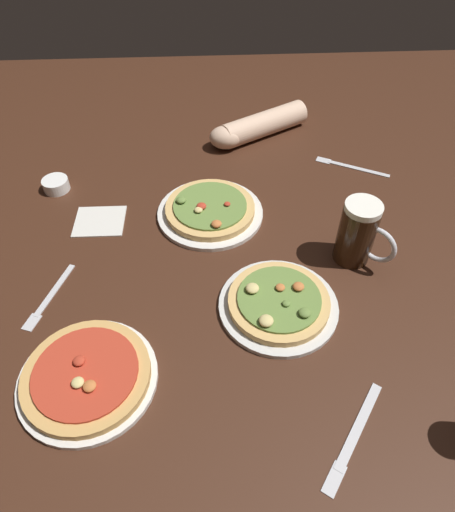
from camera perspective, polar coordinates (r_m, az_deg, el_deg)
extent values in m
cube|color=#3D2114|center=(1.14, 0.00, -1.21)|extent=(2.40, 2.40, 0.03)
cylinder|color=silver|center=(0.97, -16.93, -14.43)|extent=(0.27, 0.27, 0.01)
cylinder|color=tan|center=(0.96, -17.13, -13.99)|extent=(0.25, 0.25, 0.02)
cylinder|color=#B73823|center=(0.95, -17.29, -13.63)|extent=(0.20, 0.20, 0.01)
ellipsoid|color=#B73823|center=(0.96, -17.99, -12.29)|extent=(0.02, 0.02, 0.01)
ellipsoid|color=#C67038|center=(0.92, -16.79, -15.23)|extent=(0.03, 0.03, 0.01)
ellipsoid|color=#DBC67A|center=(0.93, -18.14, -14.72)|extent=(0.02, 0.02, 0.01)
cylinder|color=silver|center=(1.25, -2.16, 5.37)|extent=(0.29, 0.29, 0.01)
cylinder|color=tan|center=(1.24, -2.18, 5.89)|extent=(0.24, 0.24, 0.02)
cylinder|color=olive|center=(1.23, -2.19, 6.31)|extent=(0.20, 0.20, 0.01)
ellipsoid|color=#B73823|center=(1.22, -0.03, 6.50)|extent=(0.02, 0.02, 0.01)
ellipsoid|color=#C67038|center=(1.16, -1.38, 4.03)|extent=(0.03, 0.03, 0.01)
ellipsoid|color=olive|center=(1.24, -5.79, 6.94)|extent=(0.03, 0.03, 0.01)
ellipsoid|color=#B73823|center=(1.21, -3.26, 6.22)|extent=(0.03, 0.03, 0.01)
ellipsoid|color=#DBC67A|center=(1.20, -3.64, 5.76)|extent=(0.02, 0.02, 0.01)
cylinder|color=silver|center=(1.04, 6.33, -6.18)|extent=(0.27, 0.27, 0.01)
cylinder|color=tan|center=(1.02, 6.39, -5.67)|extent=(0.23, 0.23, 0.02)
cylinder|color=olive|center=(1.02, 6.45, -5.26)|extent=(0.19, 0.19, 0.01)
ellipsoid|color=#DBC67A|center=(0.96, 4.84, -8.02)|extent=(0.03, 0.03, 0.02)
ellipsoid|color=#C67038|center=(1.03, 8.83, -3.77)|extent=(0.03, 0.03, 0.01)
ellipsoid|color=#DBC67A|center=(1.02, 3.11, -4.02)|extent=(0.03, 0.03, 0.01)
ellipsoid|color=olive|center=(1.00, 7.33, -5.86)|extent=(0.02, 0.02, 0.01)
ellipsoid|color=#C67038|center=(1.02, 6.59, -3.89)|extent=(0.02, 0.02, 0.01)
ellipsoid|color=olive|center=(0.99, 9.59, -6.96)|extent=(0.03, 0.03, 0.01)
cylinder|color=black|center=(1.13, 15.67, 2.70)|extent=(0.09, 0.09, 0.15)
cylinder|color=white|center=(1.07, 16.55, 5.91)|extent=(0.09, 0.09, 0.02)
torus|color=silver|center=(1.11, 18.10, 1.34)|extent=(0.08, 0.08, 0.10)
cylinder|color=white|center=(1.41, -20.57, 8.31)|extent=(0.07, 0.07, 0.03)
cube|color=silver|center=(1.27, -15.62, 4.24)|extent=(0.13, 0.12, 0.01)
cube|color=silver|center=(1.14, -20.69, -3.91)|extent=(0.07, 0.16, 0.01)
cube|color=silver|center=(1.10, -23.20, -7.54)|extent=(0.04, 0.05, 0.00)
cube|color=silver|center=(0.93, 16.05, -19.57)|extent=(0.13, 0.16, 0.01)
cube|color=silver|center=(0.88, 13.16, -25.36)|extent=(0.05, 0.06, 0.00)
cube|color=silver|center=(1.47, 15.99, 10.43)|extent=(0.17, 0.10, 0.01)
cube|color=silver|center=(1.48, 11.86, 11.63)|extent=(0.05, 0.04, 0.00)
cylinder|color=beige|center=(1.56, 4.57, 16.06)|extent=(0.30, 0.22, 0.08)
ellipsoid|color=beige|center=(1.49, -0.28, 14.54)|extent=(0.10, 0.08, 0.07)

